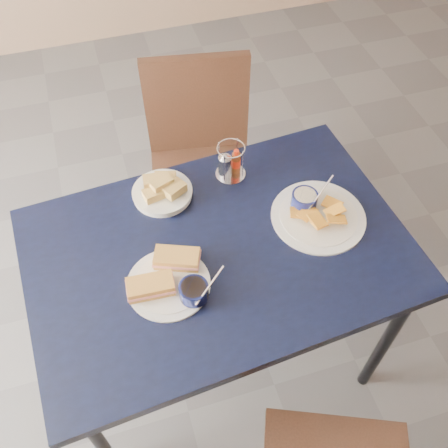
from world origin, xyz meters
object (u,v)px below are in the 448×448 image
object	(u,v)px
chair_far	(197,151)
plantain_plate	(315,211)
dining_table	(219,260)
bread_basket	(162,190)
sandwich_plate	(171,280)
condiment_caddy	(229,164)

from	to	relation	value
chair_far	plantain_plate	size ratio (longest dim) A/B	2.92
dining_table	chair_far	distance (m)	0.70
dining_table	chair_far	xyz separation A→B (m)	(0.10, 0.67, -0.15)
bread_basket	chair_far	bearing A→B (deg)	60.44
chair_far	sandwich_plate	world-z (taller)	chair_far
sandwich_plate	plantain_plate	world-z (taller)	same
sandwich_plate	condiment_caddy	bearing A→B (deg)	51.75
sandwich_plate	bread_basket	xyz separation A→B (m)	(0.05, 0.36, 0.00)
chair_far	bread_basket	bearing A→B (deg)	-119.56
chair_far	sandwich_plate	xyz separation A→B (m)	(-0.28, -0.76, 0.24)
dining_table	bread_basket	world-z (taller)	bread_basket
dining_table	condiment_caddy	xyz separation A→B (m)	(0.13, 0.31, 0.12)
dining_table	chair_far	world-z (taller)	chair_far
bread_basket	condiment_caddy	xyz separation A→B (m)	(0.25, 0.03, 0.03)
sandwich_plate	chair_far	bearing A→B (deg)	69.88
plantain_plate	sandwich_plate	bearing A→B (deg)	-166.60
sandwich_plate	bread_basket	distance (m)	0.37
sandwich_plate	plantain_plate	distance (m)	0.55
sandwich_plate	plantain_plate	xyz separation A→B (m)	(0.53, 0.13, -0.01)
plantain_plate	condiment_caddy	bearing A→B (deg)	130.00
dining_table	bread_basket	bearing A→B (deg)	113.75
plantain_plate	dining_table	bearing A→B (deg)	-173.33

